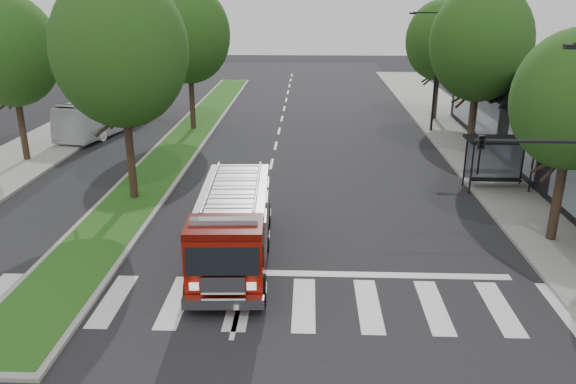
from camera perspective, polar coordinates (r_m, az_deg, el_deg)
name	(u,v)px	position (r m, az deg, el deg)	size (l,w,h in m)	color
ground	(250,260)	(20.50, -3.92, -6.88)	(140.00, 140.00, 0.00)	black
sidewalk_right	(508,176)	(31.43, 21.44, 1.48)	(5.00, 80.00, 0.15)	gray
sidewalk_left	(1,170)	(33.98, -27.15, 1.96)	(5.00, 80.00, 0.15)	gray
median	(188,136)	(38.21, -10.14, 5.62)	(3.00, 50.00, 0.15)	gray
bus_shelter	(499,149)	(28.80, 20.62, 4.09)	(3.20, 1.60, 2.61)	black
tree_right_near	(574,101)	(22.61, 27.06, 8.27)	(4.40, 4.40, 8.05)	black
tree_right_mid	(481,43)	(33.68, 19.01, 14.10)	(5.60, 5.60, 9.72)	black
tree_right_far	(440,41)	(43.39, 15.22, 14.62)	(5.00, 5.00, 8.73)	black
tree_median_near	(120,50)	(25.65, -16.68, 13.65)	(5.80, 5.80, 10.16)	black
tree_median_far	(188,35)	(39.17, -10.10, 15.47)	(5.60, 5.60, 9.72)	black
tree_left_mid	(10,51)	(34.38, -26.42, 12.70)	(5.20, 5.20, 9.16)	black
streetlight_right_far	(434,67)	(39.39, 14.62, 12.23)	(2.11, 0.20, 8.00)	black
fire_engine	(233,226)	(19.98, -5.57, -3.46)	(2.80, 8.12, 2.78)	#590B04
city_bus	(107,112)	(40.86, -17.88, 7.70)	(2.26, 9.66, 2.69)	silver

